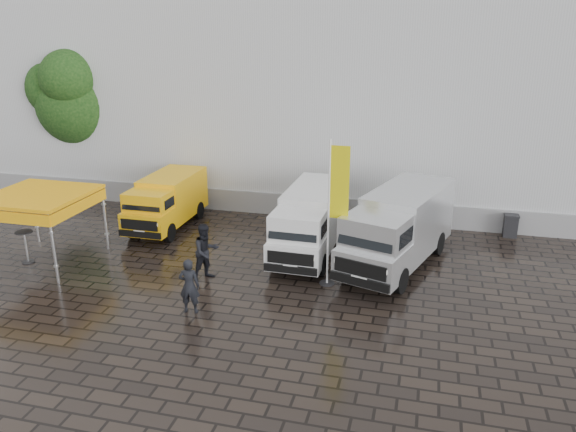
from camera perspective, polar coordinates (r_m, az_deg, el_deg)
name	(u,v)px	position (r m, az deg, el deg)	size (l,w,h in m)	color
ground	(301,300)	(17.88, 1.33, -8.54)	(120.00, 120.00, 0.00)	black
exhibition_hall	(406,69)	(31.59, 11.90, 14.45)	(44.00, 16.00, 12.00)	silver
hall_plinth	(387,212)	(24.71, 10.05, 0.36)	(44.00, 0.15, 1.00)	gray
van_yellow	(166,203)	(24.24, -12.24, 1.30)	(1.81, 4.70, 2.17)	#FFB50D
van_white	(310,223)	(20.92, 2.25, -0.75)	(1.86, 5.58, 2.42)	white
van_silver	(398,231)	(20.18, 11.12, -1.46)	(2.06, 6.18, 2.68)	silver
canopy_tent	(38,198)	(21.73, -24.09, 1.69)	(3.31, 3.31, 2.58)	silver
flagpole	(334,207)	(17.93, 4.74, 0.96)	(0.88, 0.50, 4.91)	black
tree	(79,98)	(30.17, -20.47, 11.17)	(4.15, 4.20, 7.46)	black
cocktail_table	(26,247)	(22.43, -25.06, -2.87)	(0.60, 0.60, 1.20)	black
wheelie_bin	(510,226)	(24.59, 21.67, -0.91)	(0.56, 0.56, 0.93)	black
person_front	(189,286)	(17.07, -10.00, -7.00)	(0.63, 0.41, 1.73)	black
person_tent	(206,252)	(19.12, -8.33, -3.61)	(0.95, 0.74, 1.96)	black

